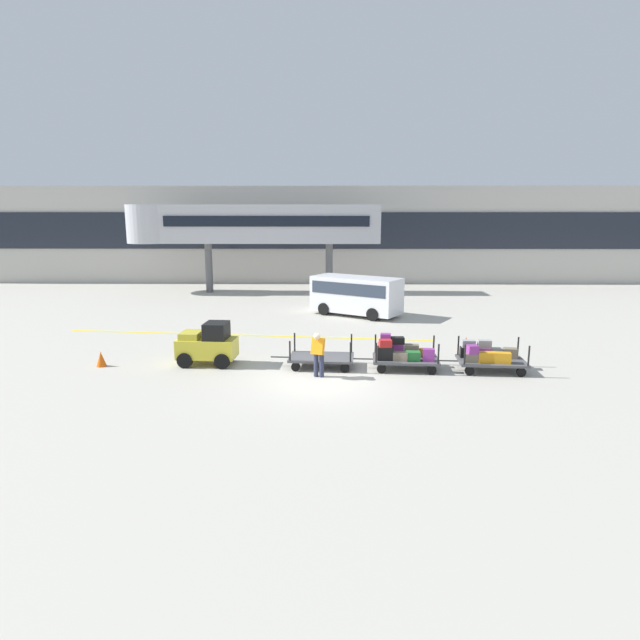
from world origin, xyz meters
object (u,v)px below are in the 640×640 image
(baggage_cart_tail, at_px, (488,356))
(safety_cone_far, at_px, (466,343))
(baggage_handler, at_px, (318,353))
(shuttle_van, at_px, (356,293))
(baggage_cart_lead, at_px, (321,358))
(baggage_tug, at_px, (208,345))
(baggage_cart_middle, at_px, (402,354))
(safety_cone_near, at_px, (101,359))

(baggage_cart_tail, distance_m, safety_cone_far, 2.91)
(baggage_handler, xyz_separation_m, shuttle_van, (1.87, 11.17, 0.37))
(baggage_cart_lead, bearing_deg, baggage_cart_tail, -3.72)
(baggage_tug, height_order, baggage_cart_middle, baggage_tug)
(safety_cone_far, bearing_deg, baggage_cart_tail, -89.62)
(baggage_cart_lead, xyz_separation_m, baggage_cart_middle, (2.87, -0.19, 0.22))
(baggage_cart_lead, bearing_deg, baggage_cart_middle, -3.81)
(baggage_cart_lead, bearing_deg, shuttle_van, 79.86)
(baggage_cart_lead, distance_m, baggage_handler, 1.33)
(baggage_tug, distance_m, baggage_handler, 4.33)
(shuttle_van, bearing_deg, baggage_cart_tail, -68.40)
(baggage_cart_middle, relative_size, baggage_cart_tail, 1.00)
(baggage_cart_middle, relative_size, safety_cone_near, 5.53)
(baggage_cart_lead, xyz_separation_m, safety_cone_far, (5.85, 2.52, -0.07))
(baggage_handler, bearing_deg, shuttle_van, 80.49)
(safety_cone_near, bearing_deg, safety_cone_far, 10.31)
(baggage_cart_lead, relative_size, baggage_cart_tail, 1.00)
(baggage_cart_middle, height_order, safety_cone_near, baggage_cart_middle)
(baggage_tug, distance_m, baggage_cart_lead, 4.18)
(baggage_tug, distance_m, baggage_cart_middle, 7.04)
(baggage_tug, height_order, safety_cone_near, baggage_tug)
(baggage_cart_middle, height_order, baggage_handler, baggage_handler)
(baggage_cart_tail, bearing_deg, safety_cone_far, 90.38)
(safety_cone_near, bearing_deg, baggage_cart_tail, -1.57)
(baggage_tug, distance_m, safety_cone_far, 10.25)
(baggage_cart_lead, xyz_separation_m, shuttle_van, (1.78, 9.95, 0.89))
(baggage_handler, xyz_separation_m, safety_cone_far, (5.94, 3.74, -0.59))
(baggage_cart_middle, distance_m, shuttle_van, 10.22)
(baggage_cart_middle, xyz_separation_m, safety_cone_near, (-10.87, 0.19, -0.29))
(baggage_cart_tail, height_order, shuttle_van, shuttle_van)
(baggage_cart_lead, relative_size, baggage_handler, 1.95)
(baggage_cart_tail, bearing_deg, shuttle_van, 111.60)
(baggage_handler, height_order, shuttle_van, shuttle_van)
(shuttle_van, bearing_deg, safety_cone_near, -134.51)
(baggage_cart_lead, height_order, safety_cone_near, baggage_cart_lead)
(baggage_cart_lead, distance_m, baggage_cart_middle, 2.89)
(baggage_tug, distance_m, safety_cone_near, 3.89)
(baggage_handler, bearing_deg, baggage_cart_middle, 19.11)
(safety_cone_near, bearing_deg, baggage_cart_lead, 0.00)
(safety_cone_near, height_order, safety_cone_far, same)
(baggage_cart_lead, bearing_deg, baggage_tug, 176.00)
(baggage_handler, bearing_deg, safety_cone_near, 171.24)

